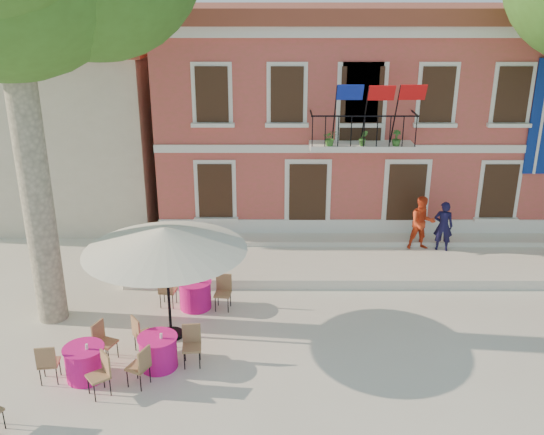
{
  "coord_description": "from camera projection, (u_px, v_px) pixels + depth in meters",
  "views": [
    {
      "loc": [
        -0.71,
        -12.69,
        8.02
      ],
      "look_at": [
        -0.75,
        3.5,
        1.91
      ],
      "focal_mm": 40.0,
      "sensor_mm": 36.0,
      "label": 1
    }
  ],
  "objects": [
    {
      "name": "pedestrian_navy",
      "position": [
        443.0,
        226.0,
        18.88
      ],
      "size": [
        0.66,
        0.52,
        1.61
      ],
      "primitive_type": "imported",
      "rotation": [
        0.0,
        0.0,
        2.9
      ],
      "color": "black",
      "rests_on": "terrace"
    },
    {
      "name": "cafe_table_0",
      "position": [
        85.0,
        361.0,
        13.19
      ],
      "size": [
        1.73,
        1.86,
        0.95
      ],
      "color": "#D5146F",
      "rests_on": "ground"
    },
    {
      "name": "cafe_table_1",
      "position": [
        158.0,
        350.0,
        13.59
      ],
      "size": [
        1.7,
        1.86,
        0.95
      ],
      "color": "#D5146F",
      "rests_on": "ground"
    },
    {
      "name": "neighbor_west",
      "position": [
        51.0,
        119.0,
        23.88
      ],
      "size": [
        9.4,
        9.4,
        6.4
      ],
      "color": "beige",
      "rests_on": "ground"
    },
    {
      "name": "terrace",
      "position": [
        361.0,
        260.0,
        18.76
      ],
      "size": [
        14.0,
        3.4,
        0.3
      ],
      "primitive_type": "cube",
      "color": "silver",
      "rests_on": "ground"
    },
    {
      "name": "patio_umbrella",
      "position": [
        165.0,
        240.0,
        14.05
      ],
      "size": [
        3.85,
        3.85,
        2.86
      ],
      "color": "black",
      "rests_on": "ground"
    },
    {
      "name": "pedestrian_orange",
      "position": [
        422.0,
        223.0,
        18.94
      ],
      "size": [
        0.9,
        0.73,
        1.73
      ],
      "primitive_type": "imported",
      "rotation": [
        0.0,
        0.0,
        0.1
      ],
      "color": "red",
      "rests_on": "terrace"
    },
    {
      "name": "main_building",
      "position": [
        346.0,
        110.0,
        22.7
      ],
      "size": [
        13.5,
        9.59,
        7.5
      ],
      "color": "#C7484A",
      "rests_on": "ground"
    },
    {
      "name": "cafe_table_3",
      "position": [
        195.0,
        293.0,
        16.15
      ],
      "size": [
        1.96,
        0.9,
        0.95
      ],
      "color": "#D5146F",
      "rests_on": "ground"
    },
    {
      "name": "ground",
      "position": [
        303.0,
        342.0,
        14.7
      ],
      "size": [
        90.0,
        90.0,
        0.0
      ],
      "primitive_type": "plane",
      "color": "beige",
      "rests_on": "ground"
    }
  ]
}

